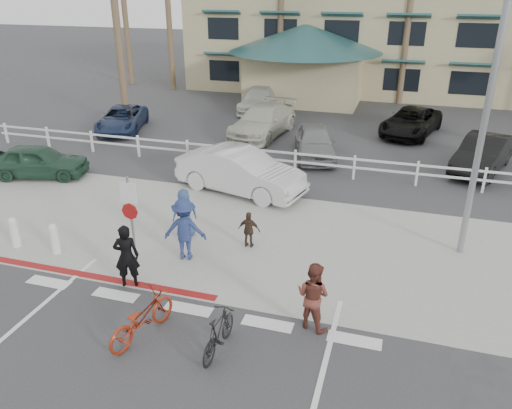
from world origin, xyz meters
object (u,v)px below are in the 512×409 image
(car_red_compact, at_px, (38,161))
(car_white_sedan, at_px, (240,171))
(bike_black, at_px, (219,333))
(sign_post, at_px, (131,216))
(bike_red, at_px, (142,317))

(car_red_compact, bearing_deg, car_white_sedan, -99.69)
(bike_black, bearing_deg, car_red_compact, -32.42)
(bike_black, relative_size, car_white_sedan, 0.32)
(sign_post, relative_size, bike_red, 1.49)
(car_white_sedan, xyz_separation_m, car_red_compact, (-8.31, -0.85, -0.15))
(bike_black, distance_m, car_red_compact, 13.17)
(bike_red, height_order, car_white_sedan, car_white_sedan)
(sign_post, relative_size, car_red_compact, 0.75)
(sign_post, relative_size, car_white_sedan, 0.59)
(bike_black, distance_m, car_white_sedan, 8.88)
(car_white_sedan, bearing_deg, bike_black, -150.21)
(car_red_compact, bearing_deg, bike_red, -146.63)
(sign_post, height_order, bike_black, sign_post)
(bike_red, distance_m, car_white_sedan, 8.62)
(bike_black, relative_size, car_red_compact, 0.41)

